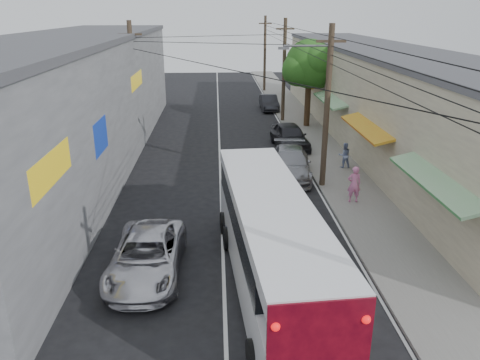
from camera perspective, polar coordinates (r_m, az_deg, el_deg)
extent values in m
cube|color=slate|center=(31.15, 9.56, 3.91)|extent=(3.00, 80.00, 0.12)
cube|color=beige|center=(33.62, 16.76, 9.68)|extent=(6.00, 40.00, 6.00)
cube|color=#4C4C51|center=(33.24, 17.30, 14.93)|extent=(6.20, 40.00, 0.30)
cube|color=#1A7928|center=(18.04, 23.06, 0.07)|extent=(1.39, 6.00, 0.46)
cube|color=#C95A17|center=(25.16, 15.45, 6.30)|extent=(1.39, 6.00, 0.46)
cube|color=#1A7928|center=(32.69, 11.20, 9.69)|extent=(1.39, 6.00, 0.46)
cube|color=#C95A17|center=(40.40, 8.51, 11.77)|extent=(1.39, 6.00, 0.46)
cube|color=#1A7928|center=(48.21, 6.67, 13.16)|extent=(1.39, 6.00, 0.46)
cube|color=gray|center=(28.93, -19.88, 8.78)|extent=(7.00, 36.00, 7.00)
cube|color=#4C4C51|center=(28.52, -20.75, 15.87)|extent=(7.20, 36.00, 0.30)
cube|color=yellow|center=(14.77, -22.16, 1.32)|extent=(0.12, 3.50, 1.00)
cube|color=#1433A5|center=(20.45, -16.75, 5.13)|extent=(0.12, 2.20, 1.40)
cube|color=yellow|center=(29.91, -12.57, 11.76)|extent=(0.12, 4.00, 0.90)
cylinder|color=#473828|center=(23.31, 10.53, 8.41)|extent=(0.28, 0.28, 8.00)
cube|color=#473828|center=(22.90, 11.06, 16.27)|extent=(1.40, 0.12, 0.12)
cylinder|color=#473828|center=(37.88, 5.38, 13.03)|extent=(0.28, 0.28, 8.00)
cube|color=#473828|center=(37.63, 5.54, 17.87)|extent=(1.40, 0.12, 0.12)
cylinder|color=#473828|center=(52.70, 3.04, 15.04)|extent=(0.28, 0.28, 8.00)
cube|color=#473828|center=(52.51, 3.11, 18.52)|extent=(1.40, 0.12, 0.12)
cylinder|color=#473828|center=(30.01, -12.79, 10.81)|extent=(0.28, 0.28, 8.00)
cube|color=#473828|center=(29.69, -13.28, 16.90)|extent=(1.40, 0.12, 0.12)
cylinder|color=#59595E|center=(22.68, 8.21, 15.89)|extent=(2.20, 0.10, 0.10)
cube|color=#59595E|center=(22.51, 5.34, 15.71)|extent=(0.50, 0.18, 0.12)
cylinder|color=#3F2B19|center=(36.50, 8.24, 9.47)|extent=(0.44, 0.44, 4.00)
sphere|color=#255416|center=(36.10, 8.46, 13.84)|extent=(3.60, 3.60, 3.60)
sphere|color=#255416|center=(36.95, 9.80, 12.98)|extent=(2.60, 2.60, 2.60)
sphere|color=#255416|center=(35.59, 7.09, 13.17)|extent=(2.40, 2.40, 2.40)
sphere|color=#255416|center=(35.16, 9.47, 14.29)|extent=(2.20, 2.20, 2.20)
sphere|color=#255416|center=(36.90, 7.74, 14.32)|extent=(2.00, 2.00, 2.00)
cube|color=white|center=(15.31, 3.68, -9.48)|extent=(3.04, 10.93, 1.71)
cube|color=black|center=(15.13, 3.47, -4.50)|extent=(2.93, 9.14, 0.90)
cube|color=white|center=(14.47, 3.85, -2.96)|extent=(3.04, 10.93, 0.45)
cube|color=maroon|center=(10.55, 9.56, -20.21)|extent=(2.23, 0.24, 2.61)
sphere|color=red|center=(9.82, 4.34, -17.38)|extent=(0.20, 0.20, 0.20)
sphere|color=red|center=(10.31, 15.11, -16.06)|extent=(0.20, 0.20, 0.20)
cylinder|color=black|center=(12.43, 1.60, -20.75)|extent=(0.34, 0.92, 0.90)
cylinder|color=black|center=(12.89, 12.14, -19.52)|extent=(0.34, 0.92, 0.90)
cylinder|color=black|center=(17.79, -1.56, -7.11)|extent=(0.34, 0.92, 0.90)
cylinder|color=black|center=(18.12, 5.58, -6.67)|extent=(0.34, 0.92, 0.90)
cylinder|color=black|center=(19.00, -1.97, -5.26)|extent=(0.34, 0.92, 0.90)
cylinder|color=black|center=(19.31, 4.71, -4.89)|extent=(0.34, 0.92, 0.90)
imported|color=silver|center=(16.40, -11.28, -9.03)|extent=(2.45, 5.13, 1.41)
imported|color=gray|center=(25.43, 6.17, 2.04)|extent=(2.72, 5.42, 1.51)
imported|color=#242428|center=(30.84, 6.08, 5.35)|extent=(2.40, 4.89, 1.61)
imported|color=black|center=(42.94, 3.55, 9.41)|extent=(1.51, 4.10, 1.34)
imported|color=pink|center=(22.22, 13.74, -0.50)|extent=(0.63, 0.42, 1.73)
imported|color=#8393BF|center=(27.09, 12.61, 2.97)|extent=(0.72, 0.57, 1.43)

